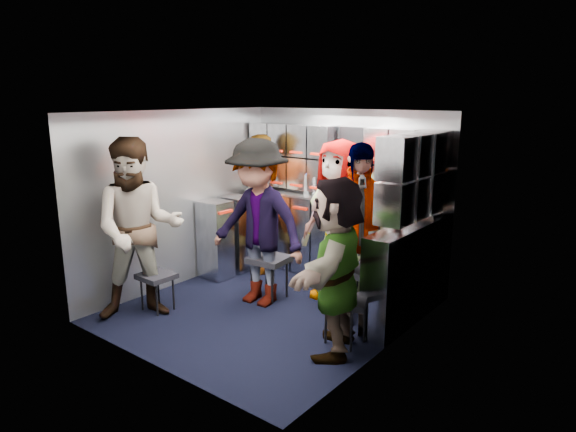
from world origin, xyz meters
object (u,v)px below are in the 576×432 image
Objects in this scene: jump_seat_near_right at (346,303)px; attendant_arc_b at (258,223)px; attendant_arc_c at (339,221)px; attendant_arc_d at (356,233)px; jump_seat_near_left at (157,278)px; jump_seat_center at (346,258)px; attendant_standing at (258,204)px; jump_seat_mid_right at (364,273)px; jump_seat_mid_left at (269,261)px; attendant_arc_a at (139,230)px; attendant_arc_e at (336,266)px.

attendant_arc_b reaches higher than jump_seat_near_right.
attendant_arc_c is 0.56m from attendant_arc_d.
jump_seat_center is at bearing 51.42° from jump_seat_near_left.
attendant_arc_d reaches higher than jump_seat_near_right.
jump_seat_center is at bearing 95.87° from attendant_arc_c.
attendant_standing is (0.00, 1.63, 0.53)m from jump_seat_near_left.
attendant_arc_b is (-0.62, -0.84, 0.48)m from jump_seat_center.
attendant_arc_b is (-1.05, -0.48, 0.47)m from jump_seat_mid_right.
jump_seat_mid_right is at bearing -15.72° from attendant_arc_c.
jump_seat_near_left is at bearing -53.02° from attendant_standing.
attendant_arc_b reaches higher than jump_seat_near_left.
attendant_arc_c reaches higher than attendant_standing.
attendant_arc_b is 0.90m from attendant_arc_c.
jump_seat_near_right is at bearing -108.71° from attendant_arc_d.
attendant_standing is (-0.71, 0.62, 0.46)m from jump_seat_mid_left.
jump_seat_near_left is at bearing -163.12° from jump_seat_near_right.
attendant_arc_a is at bearing -139.67° from jump_seat_mid_right.
jump_seat_center is 1.11× the size of jump_seat_near_right.
attendant_arc_a is 2.14m from attendant_arc_c.
attendant_arc_a is at bearing -95.06° from attendant_arc_e.
attendant_arc_e is (1.28, -0.41, -0.11)m from attendant_arc_b.
jump_seat_mid_left is 1.16m from attendant_arc_d.
attendant_arc_b is at bearing -126.44° from jump_seat_center.
jump_seat_near_right is (1.99, 0.60, 0.03)m from jump_seat_near_left.
jump_seat_near_right is 2.21m from attendant_arc_a.
jump_seat_near_right is at bearing 16.88° from jump_seat_near_left.
attendant_arc_d reaches higher than jump_seat_near_left.
jump_seat_mid_left is 0.90m from jump_seat_center.
attendant_arc_c reaches higher than jump_seat_near_left.
attendant_arc_e is (1.99, 0.42, 0.44)m from jump_seat_near_left.
attendant_arc_b is (0.00, -0.18, 0.48)m from jump_seat_mid_left.
jump_seat_near_right is 1.40m from attendant_arc_b.
jump_seat_near_left is 0.23× the size of attendant_arc_d.
attendant_arc_a is 1.17× the size of attendant_arc_e.
attendant_arc_a is 1.02× the size of attendant_arc_d.
attendant_standing is at bearing -178.46° from jump_seat_center.
attendant_arc_c reaches higher than jump_seat_center.
jump_seat_mid_left is at bearing 162.21° from jump_seat_near_right.
attendant_arc_a is 1.03× the size of attendant_arc_c.
attendant_arc_b reaches higher than attendant_arc_c.
attendant_arc_a is at bearing -128.32° from attendant_arc_b.
attendant_arc_b reaches higher than jump_seat_mid_right.
attendant_arc_e is (1.99, -1.21, -0.09)m from attendant_standing.
attendant_standing is 0.98× the size of attendant_arc_b.
jump_seat_near_left is 0.77× the size of jump_seat_center.
jump_seat_near_right is 0.44m from attendant_arc_e.
attendant_arc_a is 2.08m from attendant_arc_e.
attendant_standing is 0.99× the size of attendant_arc_c.
jump_seat_mid_right reaches higher than jump_seat_mid_left.
jump_seat_mid_right is 1.25m from attendant_arc_b.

